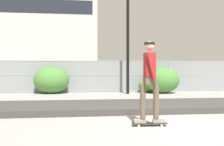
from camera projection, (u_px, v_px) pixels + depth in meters
ground_plane at (177, 127)px, 5.90m from camera, size 120.00×120.00×0.00m
gravel_berm at (145, 106)px, 8.72m from camera, size 15.41×2.57×0.19m
skateboard at (149, 123)px, 6.01m from camera, size 0.81×0.26×0.07m
skater at (149, 76)px, 6.00m from camera, size 0.73×0.60×1.87m
chain_fence at (116, 76)px, 15.44m from camera, size 19.39×0.06×1.85m
street_lamp at (128, 14)px, 14.31m from camera, size 0.44×0.44×6.99m
parked_car_near at (66, 77)px, 18.99m from camera, size 4.51×2.17×1.66m
library_building at (41, 27)px, 53.36m from camera, size 21.90×14.29×20.43m
shrub_left at (51, 80)px, 14.48m from camera, size 1.93×1.58×1.49m
shrub_center at (147, 86)px, 15.08m from camera, size 1.03×0.84×0.80m
shrub_right at (162, 80)px, 14.66m from camera, size 1.90×1.56×1.47m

